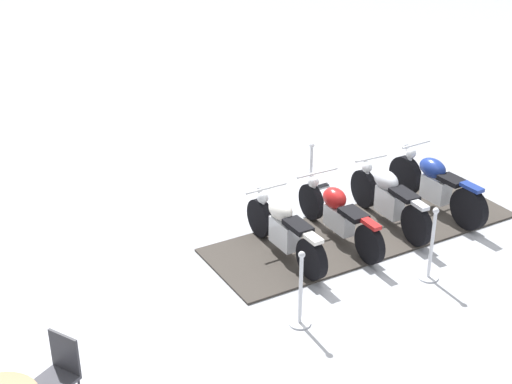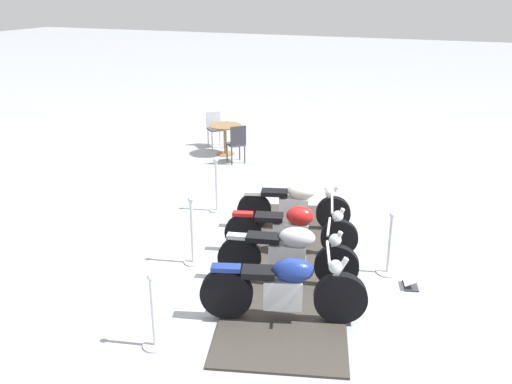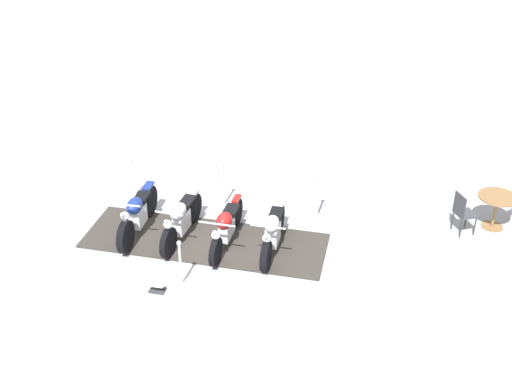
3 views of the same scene
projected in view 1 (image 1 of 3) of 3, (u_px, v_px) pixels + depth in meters
name	position (u px, v px, depth m)	size (l,w,h in m)	color
ground_plane	(363.00, 233.00, 11.66)	(80.00, 80.00, 0.00)	#A8AAB2
display_platform	(363.00, 232.00, 11.65)	(5.16, 1.66, 0.03)	#38332D
motorcycle_navy	(435.00, 184.00, 12.12)	(0.86, 2.12, 1.02)	black
motorcycle_chrome	(389.00, 197.00, 11.68)	(0.69, 2.06, 0.95)	black
motorcycle_maroon	(338.00, 213.00, 11.26)	(0.87, 2.14, 0.89)	black
motorcycle_cream	(284.00, 229.00, 10.81)	(0.85, 1.99, 0.91)	black
stanchion_left_mid	(431.00, 253.00, 10.29)	(0.29, 0.29, 1.13)	silver
stanchion_left_rear	(300.00, 299.00, 9.32)	(0.29, 0.29, 1.09)	silver
stanchion_right_mid	(311.00, 180.00, 12.71)	(0.34, 0.34, 1.02)	silver
info_placard	(319.00, 182.00, 13.22)	(0.35, 0.28, 0.19)	#333338
cafe_chair_near_table	(59.00, 371.00, 7.82)	(0.57, 0.57, 0.96)	#2D2D33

